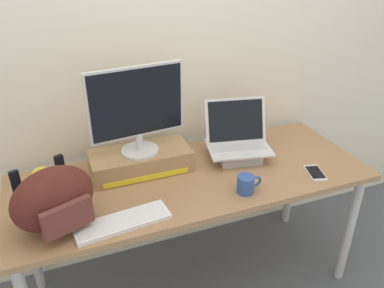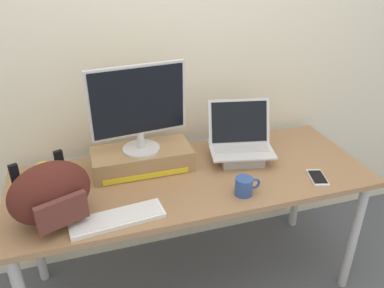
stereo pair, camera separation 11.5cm
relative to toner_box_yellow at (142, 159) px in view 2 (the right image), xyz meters
name	(u,v)px [view 2 (the right image)]	position (x,y,z in m)	size (l,w,h in m)	color
ground_plane	(192,280)	(0.23, -0.14, -0.80)	(20.00, 20.00, 0.00)	#515660
back_wall	(167,45)	(0.23, 0.30, 0.50)	(7.00, 0.10, 2.60)	silver
desk	(192,188)	(0.23, -0.14, -0.13)	(1.80, 0.69, 0.74)	#99704C
toner_box_yellow	(142,159)	(0.00, 0.00, 0.00)	(0.51, 0.23, 0.11)	#9E7A51
desktop_monitor	(138,107)	(0.00, 0.00, 0.29)	(0.48, 0.19, 0.44)	silver
open_laptop	(240,148)	(0.53, -0.06, 0.01)	(0.38, 0.31, 0.31)	#ADADB2
external_keyboard	(117,218)	(-0.18, -0.39, -0.04)	(0.41, 0.16, 0.02)	white
messenger_backpack	(51,193)	(-0.43, -0.30, 0.08)	(0.39, 0.32, 0.27)	#4C1E19
coffee_mug	(244,186)	(0.41, -0.37, -0.01)	(0.13, 0.08, 0.09)	#2D4C93
cell_phone	(318,178)	(0.82, -0.36, -0.05)	(0.11, 0.16, 0.01)	silver
plush_toy	(44,173)	(-0.48, 0.01, 0.00)	(0.11, 0.11, 0.11)	gold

